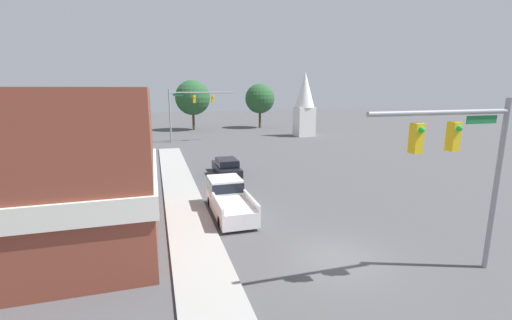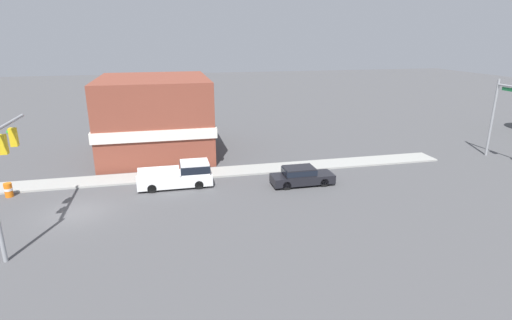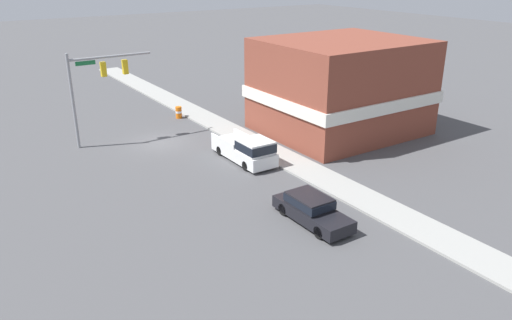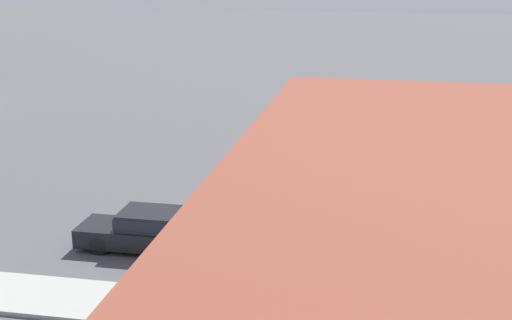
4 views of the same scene
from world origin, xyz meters
name	(u,v)px [view 4 (image 4 of 4)]	position (x,y,z in m)	size (l,w,h in m)	color
car_lead	(150,229)	(-1.55, 15.82, 0.74)	(1.76, 4.77, 1.42)	black
pickup_truck_parked	(411,266)	(-3.30, 6.94, 0.92)	(2.00, 5.50, 1.86)	black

